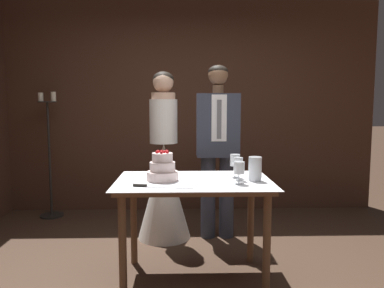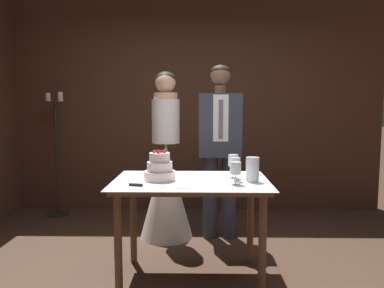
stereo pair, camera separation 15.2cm
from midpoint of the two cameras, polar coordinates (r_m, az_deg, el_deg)
name	(u,v)px [view 2 (the right image)]	position (r m, az deg, el deg)	size (l,w,h in m)	color
wall_back	(194,107)	(4.87, 1.15, 5.69)	(4.81, 0.12, 2.68)	#472B1E
cake_table	(191,193)	(2.91, 1.34, -7.55)	(1.19, 0.79, 0.79)	brown
tiered_cake	(160,169)	(2.88, -3.45, -3.80)	(0.24, 0.24, 0.23)	beige
cake_knife	(147,186)	(2.67, -5.25, -6.36)	(0.43, 0.11, 0.02)	silver
wine_glass_near	(236,165)	(2.87, 8.22, -3.13)	(0.07, 0.07, 0.18)	silver
wine_glass_middle	(233,162)	(2.98, 7.75, -2.69)	(0.08, 0.08, 0.19)	silver
wine_glass_far	(235,169)	(2.75, 8.21, -3.83)	(0.08, 0.08, 0.17)	silver
hurricane_candle	(252,170)	(2.87, 10.70, -3.91)	(0.10, 0.10, 0.19)	silver
bride	(166,178)	(3.85, -2.83, -5.15)	(0.54, 0.54, 1.70)	white
groom	(220,143)	(3.79, 5.41, 0.16)	(0.42, 0.25, 1.76)	#333847
candle_stand	(57,161)	(4.88, -19.09, -2.40)	(0.28, 0.28, 1.52)	black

